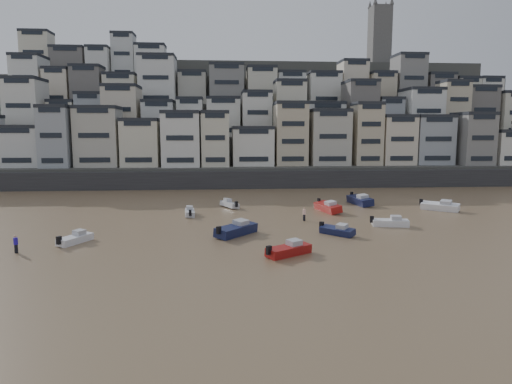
{
  "coord_description": "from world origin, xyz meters",
  "views": [
    {
      "loc": [
        4.56,
        -25.93,
        11.68
      ],
      "look_at": [
        8.86,
        30.0,
        4.0
      ],
      "focal_mm": 32.0,
      "sensor_mm": 36.0,
      "label": 1
    }
  ],
  "objects": [
    {
      "name": "person_blue",
      "position": [
        -15.04,
        18.05,
        0.87
      ],
      "size": [
        0.44,
        0.44,
        1.74
      ],
      "primitive_type": null,
      "color": "#2A17B3",
      "rests_on": "ground"
    },
    {
      "name": "boat_i",
      "position": [
        26.3,
        43.44,
        0.9
      ],
      "size": [
        3.07,
        6.82,
        1.8
      ],
      "primitive_type": null,
      "rotation": [
        0.0,
        0.0,
        -1.43
      ],
      "color": "#13183D",
      "rests_on": "ground"
    },
    {
      "name": "boat_b",
      "position": [
        17.45,
        23.12,
        0.6
      ],
      "size": [
        4.09,
        4.18,
        1.2
      ],
      "primitive_type": null,
      "rotation": [
        0.0,
        0.0,
        -0.81
      ],
      "color": "#151C44",
      "rests_on": "ground"
    },
    {
      "name": "ground",
      "position": [
        0.0,
        0.0,
        0.0
      ],
      "size": [
        400.0,
        400.0,
        0.0
      ],
      "primitive_type": "plane",
      "color": "#8C6A4B",
      "rests_on": "ground"
    },
    {
      "name": "boat_g",
      "position": [
        36.31,
        37.23,
        0.78
      ],
      "size": [
        5.6,
        5.03,
        1.55
      ],
      "primitive_type": null,
      "rotation": [
        0.0,
        0.0,
        -0.68
      ],
      "color": "white",
      "rests_on": "ground"
    },
    {
      "name": "boat_h",
      "position": [
        5.79,
        42.26,
        0.61
      ],
      "size": [
        3.31,
        4.63,
        1.21
      ],
      "primitive_type": null,
      "rotation": [
        0.0,
        0.0,
        2.04
      ],
      "color": "silver",
      "rests_on": "ground"
    },
    {
      "name": "boat_f",
      "position": [
        0.21,
        36.12,
        0.58
      ],
      "size": [
        1.77,
        4.34,
        1.15
      ],
      "primitive_type": null,
      "rotation": [
        0.0,
        0.0,
        1.66
      ],
      "color": "silver",
      "rests_on": "ground"
    },
    {
      "name": "boat_j",
      "position": [
        -10.63,
        21.56,
        0.6
      ],
      "size": [
        3.36,
        4.59,
        1.21
      ],
      "primitive_type": null,
      "rotation": [
        0.0,
        0.0,
        1.08
      ],
      "color": "white",
      "rests_on": "ground"
    },
    {
      "name": "hillside",
      "position": [
        14.73,
        104.84,
        13.01
      ],
      "size": [
        141.04,
        66.0,
        50.0
      ],
      "color": "#4C4C47",
      "rests_on": "ground"
    },
    {
      "name": "boat_c",
      "position": [
        6.17,
        23.87,
        0.84
      ],
      "size": [
        5.6,
        5.98,
        1.69
      ],
      "primitive_type": null,
      "rotation": [
        0.0,
        0.0,
        0.85
      ],
      "color": "#151C44",
      "rests_on": "ground"
    },
    {
      "name": "boat_e",
      "position": [
        19.77,
        37.58,
        0.82
      ],
      "size": [
        3.39,
        6.32,
        1.64
      ],
      "primitive_type": null,
      "rotation": [
        0.0,
        0.0,
        -1.32
      ],
      "color": "#AB1815",
      "rests_on": "ground"
    },
    {
      "name": "person_pink",
      "position": [
        15.21,
        31.29,
        0.87
      ],
      "size": [
        0.44,
        0.44,
        1.74
      ],
      "primitive_type": null,
      "color": "beige",
      "rests_on": "ground"
    },
    {
      "name": "boat_a",
      "position": [
        10.8,
        15.27,
        0.69
      ],
      "size": [
        5.16,
        4.19,
        1.39
      ],
      "primitive_type": null,
      "rotation": [
        0.0,
        0.0,
        0.58
      ],
      "color": "maroon",
      "rests_on": "ground"
    },
    {
      "name": "harbor_wall",
      "position": [
        10.0,
        65.0,
        1.75
      ],
      "size": [
        140.0,
        3.0,
        3.5
      ],
      "primitive_type": "cube",
      "color": "#38383A",
      "rests_on": "ground"
    },
    {
      "name": "boat_d",
      "position": [
        25.09,
        27.16,
        0.64
      ],
      "size": [
        4.92,
        2.37,
        1.29
      ],
      "primitive_type": null,
      "rotation": [
        0.0,
        0.0,
        -0.18
      ],
      "color": "white",
      "rests_on": "ground"
    }
  ]
}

